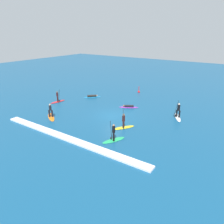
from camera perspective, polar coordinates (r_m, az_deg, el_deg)
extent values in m
plane|color=navy|center=(28.48, 0.00, -0.94)|extent=(120.00, 120.00, 0.00)
ellipsoid|color=red|center=(35.02, -13.99, 2.65)|extent=(0.98, 2.62, 0.10)
cylinder|color=#381414|center=(34.71, -14.03, 3.30)|extent=(0.20, 0.20, 0.84)
cylinder|color=#381414|center=(35.06, -14.08, 3.46)|extent=(0.20, 0.20, 0.84)
cylinder|color=#381414|center=(34.69, -14.15, 4.48)|extent=(0.32, 0.32, 0.56)
sphere|color=brown|center=(34.59, -14.21, 5.10)|extent=(0.23, 0.23, 0.21)
cylinder|color=black|center=(34.61, -13.70, 4.31)|extent=(0.49, 0.10, 2.00)
cube|color=black|center=(34.87, -13.57, 2.80)|extent=(0.21, 0.08, 0.32)
ellipsoid|color=#1E8CD1|center=(36.53, -5.21, 3.90)|extent=(2.48, 2.49, 0.08)
cylinder|color=black|center=(36.46, -5.30, 4.23)|extent=(1.30, 1.30, 0.36)
sphere|color=tan|center=(36.54, -3.97, 4.33)|extent=(0.29, 0.29, 0.20)
ellipsoid|color=purple|center=(31.57, 4.41, 1.24)|extent=(2.78, 2.04, 0.07)
cylinder|color=black|center=(31.51, 4.51, 1.58)|extent=(1.30, 0.93, 0.33)
sphere|color=brown|center=(31.51, 3.09, 1.66)|extent=(0.35, 0.35, 0.26)
ellipsoid|color=orange|center=(28.99, -15.65, -1.26)|extent=(3.03, 2.34, 0.07)
cylinder|color=black|center=(28.75, -15.40, -0.39)|extent=(0.30, 0.30, 0.90)
cylinder|color=black|center=(28.90, -16.07, -0.35)|extent=(0.30, 0.30, 0.90)
cylinder|color=black|center=(28.58, -15.88, 1.04)|extent=(0.43, 0.43, 0.60)
sphere|color=tan|center=(28.44, -15.96, 1.84)|extent=(0.34, 0.34, 0.24)
ellipsoid|color=yellow|center=(24.93, 3.01, -4.10)|extent=(2.05, 2.67, 0.08)
cylinder|color=#381414|center=(24.90, 3.06, -3.07)|extent=(0.27, 0.27, 0.77)
cylinder|color=#381414|center=(24.61, 2.99, -3.35)|extent=(0.27, 0.27, 0.77)
cylinder|color=#381414|center=(24.49, 3.05, -1.72)|extent=(0.45, 0.45, 0.62)
sphere|color=brown|center=(24.32, 3.07, -0.76)|extent=(0.36, 0.36, 0.26)
cylinder|color=black|center=(24.19, 3.00, -1.89)|extent=(0.23, 0.17, 2.23)
cube|color=black|center=(24.61, 2.96, -4.17)|extent=(0.20, 0.16, 0.32)
ellipsoid|color=#23B266|center=(22.16, 0.43, -7.39)|extent=(1.73, 2.66, 0.08)
cylinder|color=black|center=(22.15, 0.42, -6.06)|extent=(0.24, 0.24, 0.84)
cylinder|color=black|center=(21.74, 0.44, -6.60)|extent=(0.24, 0.24, 0.84)
cylinder|color=black|center=(21.62, 0.44, -4.55)|extent=(0.41, 0.41, 0.66)
sphere|color=#A37556|center=(21.44, 0.44, -3.50)|extent=(0.28, 0.28, 0.21)
cylinder|color=black|center=(21.82, -0.26, -4.81)|extent=(0.29, 0.16, 1.98)
cube|color=black|center=(22.24, -0.25, -6.99)|extent=(0.21, 0.14, 0.32)
ellipsoid|color=white|center=(29.01, 16.79, -1.35)|extent=(1.91, 2.98, 0.10)
cylinder|color=black|center=(28.77, 17.24, -0.51)|extent=(0.26, 0.26, 0.90)
cylinder|color=black|center=(28.90, 16.55, -0.35)|extent=(0.26, 0.26, 0.90)
cylinder|color=black|center=(28.57, 17.06, 1.06)|extent=(0.46, 0.46, 0.69)
sphere|color=beige|center=(28.43, 17.15, 1.95)|extent=(0.33, 0.33, 0.24)
cylinder|color=black|center=(28.71, 16.46, 0.95)|extent=(0.47, 0.27, 2.20)
cube|color=black|center=(29.06, 16.25, -1.02)|extent=(0.21, 0.14, 0.32)
sphere|color=red|center=(39.67, 7.02, 5.26)|extent=(0.41, 0.41, 0.41)
cylinder|color=red|center=(39.55, 7.05, 5.89)|extent=(0.11, 0.11, 1.11)
cube|color=white|center=(22.87, -11.56, -6.75)|extent=(18.92, 0.90, 0.18)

